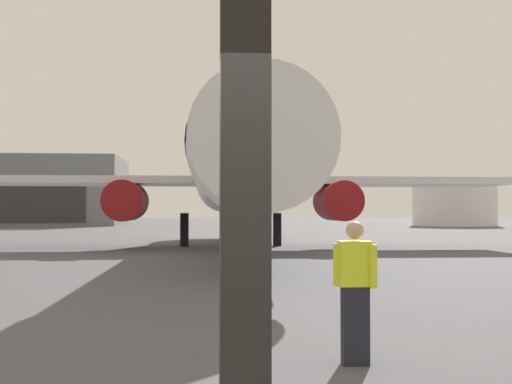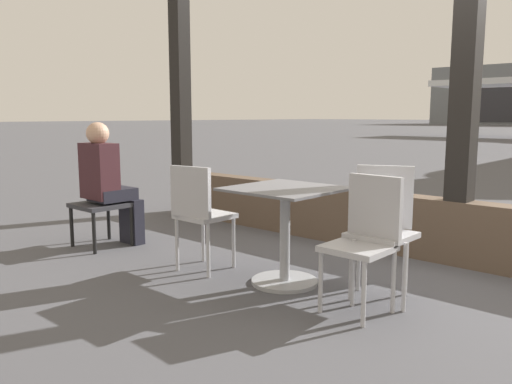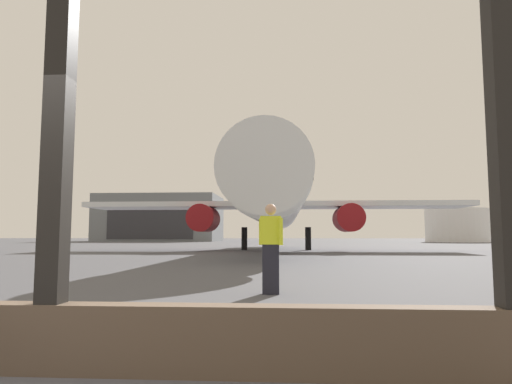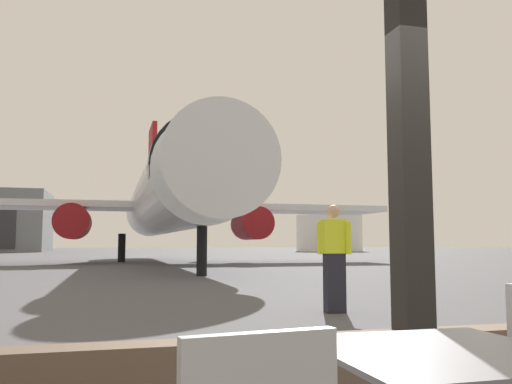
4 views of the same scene
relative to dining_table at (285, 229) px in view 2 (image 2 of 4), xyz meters
name	(u,v)px [view 2 (image 2 of 4)]	position (x,y,z in m)	size (l,w,h in m)	color
window_frame	(464,112)	(0.78, 1.45, 0.89)	(7.68, 0.24, 3.60)	brown
dining_table	(285,229)	(0.00, 0.00, 0.00)	(0.78, 0.78, 0.76)	slate
cafe_chair_window_left	(199,208)	(-0.73, -0.24, 0.10)	(0.43, 0.43, 0.90)	#B2B2B7
cafe_chair_window_right	(366,232)	(0.75, -0.07, 0.10)	(0.41, 0.41, 0.91)	#B2B2B7
cafe_chair_aisle_left	(383,220)	(0.70, 0.23, 0.13)	(0.50, 0.50, 0.95)	#B2B2B7
lounge_bench	(101,209)	(-2.10, -0.32, -0.06)	(0.48, 0.48, 0.44)	#2D2D33
seated_passenger	(107,180)	(-2.07, -0.25, 0.23)	(0.45, 0.45, 1.24)	black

